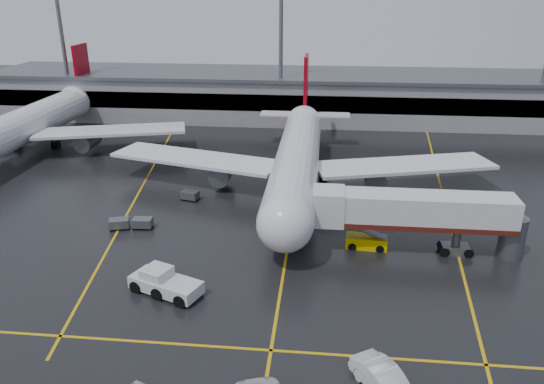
# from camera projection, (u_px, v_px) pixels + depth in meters

# --- Properties ---
(ground) EXTENTS (220.00, 220.00, 0.00)m
(ground) POSITION_uv_depth(u_px,v_px,m) (292.00, 220.00, 56.78)
(ground) COLOR black
(ground) RESTS_ON ground
(apron_line_centre) EXTENTS (0.25, 90.00, 0.02)m
(apron_line_centre) POSITION_uv_depth(u_px,v_px,m) (292.00, 220.00, 56.77)
(apron_line_centre) COLOR gold
(apron_line_centre) RESTS_ON ground
(apron_line_stop) EXTENTS (60.00, 0.25, 0.02)m
(apron_line_stop) POSITION_uv_depth(u_px,v_px,m) (271.00, 350.00, 36.44)
(apron_line_stop) COLOR gold
(apron_line_stop) RESTS_ON ground
(apron_line_left) EXTENTS (9.99, 69.35, 0.02)m
(apron_line_left) POSITION_uv_depth(u_px,v_px,m) (145.00, 181.00, 67.93)
(apron_line_left) COLOR gold
(apron_line_left) RESTS_ON ground
(apron_line_right) EXTENTS (7.57, 69.64, 0.02)m
(apron_line_right) POSITION_uv_depth(u_px,v_px,m) (442.00, 192.00, 64.29)
(apron_line_right) COLOR gold
(apron_line_right) RESTS_ON ground
(terminal) EXTENTS (122.00, 19.00, 8.60)m
(terminal) POSITION_uv_depth(u_px,v_px,m) (309.00, 95.00, 99.48)
(terminal) COLOR gray
(terminal) RESTS_ON ground
(light_mast_left) EXTENTS (3.00, 1.20, 25.45)m
(light_mast_left) POSITION_uv_depth(u_px,v_px,m) (63.00, 41.00, 94.56)
(light_mast_left) COLOR #595B60
(light_mast_left) RESTS_ON ground
(light_mast_mid) EXTENTS (3.00, 1.20, 25.45)m
(light_mast_mid) POSITION_uv_depth(u_px,v_px,m) (281.00, 43.00, 90.72)
(light_mast_mid) COLOR #595B60
(light_mast_mid) RESTS_ON ground
(main_airliner) EXTENTS (48.80, 45.60, 14.10)m
(main_airliner) POSITION_uv_depth(u_px,v_px,m) (298.00, 156.00, 64.18)
(main_airliner) COLOR silver
(main_airliner) RESTS_ON ground
(second_airliner) EXTENTS (48.80, 45.60, 14.10)m
(second_airliner) POSITION_uv_depth(u_px,v_px,m) (28.00, 124.00, 79.30)
(second_airliner) COLOR silver
(second_airliner) RESTS_ON ground
(jet_bridge) EXTENTS (19.90, 3.40, 6.05)m
(jet_bridge) POSITION_uv_depth(u_px,v_px,m) (415.00, 214.00, 48.64)
(jet_bridge) COLOR silver
(jet_bridge) RESTS_ON ground
(pushback_tractor) EXTENTS (6.61, 4.57, 2.19)m
(pushback_tractor) POSITION_uv_depth(u_px,v_px,m) (164.00, 283.00, 43.05)
(pushback_tractor) COLOR silver
(pushback_tractor) RESTS_ON ground
(belt_loader) EXTENTS (4.07, 2.12, 2.50)m
(belt_loader) POSITION_uv_depth(u_px,v_px,m) (366.00, 242.00, 50.60)
(belt_loader) COLOR #E0B801
(belt_loader) RESTS_ON ground
(service_van_c) EXTENTS (4.52, 5.58, 1.79)m
(service_van_c) POSITION_uv_depth(u_px,v_px,m) (386.00, 382.00, 32.30)
(service_van_c) COLOR silver
(service_van_c) RESTS_ON ground
(baggage_cart_a) EXTENTS (2.07, 1.41, 1.12)m
(baggage_cart_a) POSITION_uv_depth(u_px,v_px,m) (143.00, 223.00, 54.64)
(baggage_cart_a) COLOR #595B60
(baggage_cart_a) RESTS_ON ground
(baggage_cart_b) EXTENTS (2.29, 1.82, 1.12)m
(baggage_cart_b) POSITION_uv_depth(u_px,v_px,m) (119.00, 223.00, 54.50)
(baggage_cart_b) COLOR #595B60
(baggage_cart_b) RESTS_ON ground
(baggage_cart_c) EXTENTS (2.27, 1.78, 1.12)m
(baggage_cart_c) POSITION_uv_depth(u_px,v_px,m) (190.00, 195.00, 61.88)
(baggage_cart_c) COLOR #595B60
(baggage_cart_c) RESTS_ON ground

